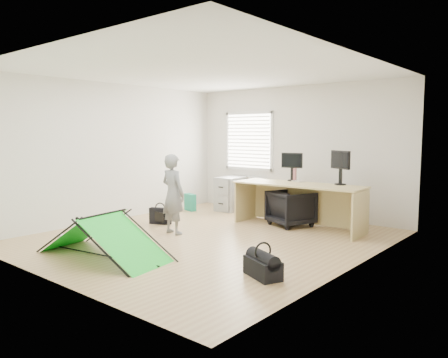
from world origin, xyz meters
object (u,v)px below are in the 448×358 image
Objects in this scene: kite at (104,235)px; office_chair at (291,208)px; monitor_left at (292,171)px; thermos at (295,175)px; filing_cabinet at (230,194)px; duffel_bag at (263,268)px; person at (173,194)px; monitor_right at (341,172)px; storage_crate at (336,218)px; laptop_bag at (160,216)px; desk at (298,206)px.

office_chair is at bearing 65.90° from kite.
monitor_left reaches higher than thermos.
filing_cabinet is 1.99m from office_chair.
duffel_bag is (2.20, 0.70, -0.19)m from kite.
office_chair is 0.53× the size of person.
office_chair is at bearing 138.90° from duffel_bag.
duffel_bag is (0.43, -3.00, -0.92)m from monitor_right.
duffel_bag is (1.28, -2.76, -0.22)m from office_chair.
filing_cabinet is 2.86m from monitor_right.
kite is 2.32m from duffel_bag.
monitor_right is 1.03× the size of storage_crate.
office_chair is 1.42× the size of duffel_bag.
person reaches higher than laptop_bag.
monitor_left is 3.86m from kite.
monitor_right reaches higher than office_chair.
filing_cabinet is 2.51m from storage_crate.
laptop_bag is at bearing -140.68° from storage_crate.
storage_crate is 3.48m from duffel_bag.
thermos is (1.82, -0.30, 0.56)m from filing_cabinet.
person is at bearing -175.79° from duffel_bag.
office_chair is 1.77× the size of laptop_bag.
monitor_left is at bearing -39.12° from office_chair.
person reaches higher than monitor_left.
monitor_right reaches higher than filing_cabinet.
desk is 1.22× the size of kite.
desk is at bearing -55.77° from monitor_left.
office_chair is (-0.85, -0.24, -0.70)m from monitor_right.
storage_crate is at bearing 60.69° from kite.
person is at bearing -118.16° from thermos.
duffel_bag is (1.09, -2.67, -0.29)m from desk.
thermos is 0.18× the size of person.
desk is at bearing -125.13° from person.
storage_crate is (2.50, 0.10, -0.25)m from filing_cabinet.
monitor_left is at bearing 139.23° from duffel_bag.
duffel_bag is (1.42, -3.01, -0.90)m from monitor_left.
laptop_bag is (-0.78, 0.40, -0.53)m from person.
monitor_left reaches higher than office_chair.
kite is 4.75× the size of laptop_bag.
thermos is 0.66m from office_chair.
duffel_bag is at bearing -65.65° from thermos.
monitor_right reaches higher than kite.
office_chair is 1.62× the size of storage_crate.
filing_cabinet is 2.03m from laptop_bag.
monitor_left is at bearing 18.74° from laptop_bag.
duffel_bag is at bearing -74.98° from monitor_left.
monitor_left is 0.74m from office_chair.
monitor_right is at bearing -141.92° from office_chair.
filing_cabinet is 1.81× the size of monitor_left.
person is 3.15m from storage_crate.
office_chair is 0.90m from storage_crate.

